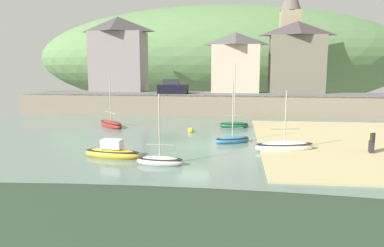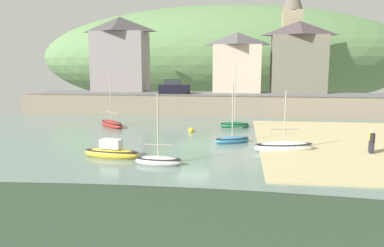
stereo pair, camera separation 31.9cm
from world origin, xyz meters
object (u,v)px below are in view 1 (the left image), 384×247
(sailboat_blue_trim, at_px, (111,124))
(person_near_water, at_px, (371,139))
(waterfront_building_centre, at_px, (236,62))
(parked_car_near_slipway, at_px, (173,88))
(sailboat_nearest_shore, at_px, (232,140))
(motorboat_with_cabin, at_px, (284,147))
(mooring_buoy, at_px, (191,130))
(dinghy_open_wooden, at_px, (160,161))
(waterfront_building_left, at_px, (119,54))
(sailboat_tall_mast, at_px, (112,152))
(person_on_slipway, at_px, (372,141))
(church_with_spire, at_px, (290,34))
(sailboat_far_left, at_px, (234,125))
(waterfront_building_right, at_px, (297,56))

(sailboat_blue_trim, xyz_separation_m, person_near_water, (22.07, -8.97, 0.73))
(waterfront_building_centre, height_order, parked_car_near_slipway, waterfront_building_centre)
(sailboat_nearest_shore, distance_m, motorboat_with_cabin, 4.49)
(sailboat_nearest_shore, height_order, parked_car_near_slipway, sailboat_nearest_shore)
(person_near_water, xyz_separation_m, mooring_buoy, (-13.65, 6.70, -0.82))
(sailboat_nearest_shore, bearing_deg, dinghy_open_wooden, -148.28)
(waterfront_building_left, distance_m, sailboat_tall_mast, 31.93)
(parked_car_near_slipway, bearing_deg, dinghy_open_wooden, -86.10)
(motorboat_with_cabin, xyz_separation_m, dinghy_open_wooden, (-8.20, -4.83, -0.05))
(person_on_slipway, bearing_deg, church_with_spire, 93.47)
(waterfront_building_left, relative_size, sailboat_far_left, 1.64)
(waterfront_building_centre, relative_size, person_on_slipway, 5.09)
(person_near_water, bearing_deg, person_on_slipway, -101.21)
(sailboat_blue_trim, bearing_deg, waterfront_building_right, 88.85)
(waterfront_building_centre, height_order, dinghy_open_wooden, waterfront_building_centre)
(church_with_spire, height_order, motorboat_with_cabin, church_with_spire)
(parked_car_near_slipway, distance_m, person_near_water, 28.32)
(sailboat_blue_trim, relative_size, mooring_buoy, 10.03)
(waterfront_building_centre, height_order, person_on_slipway, waterfront_building_centre)
(motorboat_with_cabin, relative_size, person_near_water, 2.83)
(sailboat_tall_mast, distance_m, person_near_water, 18.06)
(mooring_buoy, bearing_deg, church_with_spire, 63.67)
(waterfront_building_right, relative_size, sailboat_tall_mast, 2.40)
(waterfront_building_right, height_order, sailboat_far_left, waterfront_building_right)
(person_on_slipway, relative_size, person_near_water, 1.00)
(sailboat_nearest_shore, height_order, sailboat_blue_trim, sailboat_blue_trim)
(waterfront_building_left, relative_size, sailboat_blue_trim, 1.96)
(mooring_buoy, bearing_deg, person_on_slipway, -27.93)
(motorboat_with_cabin, relative_size, mooring_buoy, 8.49)
(waterfront_building_centre, distance_m, church_with_spire, 9.63)
(waterfront_building_centre, bearing_deg, parked_car_near_slipway, -151.20)
(sailboat_nearest_shore, distance_m, person_on_slipway, 10.10)
(waterfront_building_centre, relative_size, church_with_spire, 0.52)
(dinghy_open_wooden, distance_m, person_near_water, 14.99)
(sailboat_tall_mast, relative_size, person_on_slipway, 2.49)
(dinghy_open_wooden, distance_m, parked_car_near_slipway, 27.10)
(mooring_buoy, bearing_deg, sailboat_far_left, 38.48)
(person_on_slipway, relative_size, mooring_buoy, 3.00)
(dinghy_open_wooden, bearing_deg, sailboat_nearest_shore, 61.37)
(waterfront_building_left, height_order, motorboat_with_cabin, waterfront_building_left)
(motorboat_with_cabin, relative_size, dinghy_open_wooden, 1.00)
(sailboat_tall_mast, distance_m, mooring_buoy, 10.92)
(waterfront_building_centre, bearing_deg, sailboat_nearest_shore, -90.00)
(waterfront_building_right, height_order, motorboat_with_cabin, waterfront_building_right)
(sailboat_nearest_shore, distance_m, sailboat_far_left, 7.46)
(waterfront_building_left, xyz_separation_m, motorboat_with_cabin, (20.67, -26.34, -7.49))
(waterfront_building_right, relative_size, sailboat_blue_trim, 1.78)
(person_on_slipway, bearing_deg, mooring_buoy, 152.07)
(waterfront_building_right, xyz_separation_m, person_on_slipway, (1.33, -26.79, -6.33))
(waterfront_building_left, distance_m, waterfront_building_right, 25.21)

